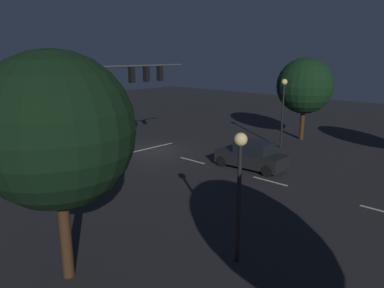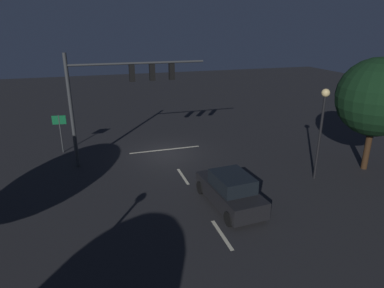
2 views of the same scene
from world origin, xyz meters
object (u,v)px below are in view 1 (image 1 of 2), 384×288
Objects in this scene: traffic_signal_assembly at (123,86)px; street_lamp_left_kerb at (283,100)px; street_lamp_right_kerb at (240,172)px; route_sign at (48,134)px; tree_right_far at (56,131)px; car_approaching at (252,156)px; tree_left_near at (305,86)px.

traffic_signal_assembly is 11.71m from street_lamp_left_kerb.
street_lamp_right_kerb is 1.69× the size of route_sign.
tree_right_far is (19.43, 3.74, 1.13)m from street_lamp_left_kerb.
traffic_signal_assembly is 1.86× the size of car_approaching.
traffic_signal_assembly is 1.24× the size of tree_left_near.
tree_left_near reaches higher than street_lamp_right_kerb.
tree_right_far reaches higher than street_lamp_right_kerb.
car_approaching is at bearing -170.13° from tree_right_far.
street_lamp_left_kerb is 1.15× the size of street_lamp_right_kerb.
street_lamp_right_kerb is at bearing 86.38° from route_sign.
traffic_signal_assembly is 1.84× the size of street_lamp_right_kerb.
route_sign is (3.97, -2.83, -2.99)m from traffic_signal_assembly.
car_approaching is 11.03m from street_lamp_right_kerb.
tree_right_far is at bearing 66.49° from route_sign.
tree_left_near is at bearing -158.55° from street_lamp_right_kerb.
tree_left_near reaches higher than car_approaching.
route_sign is 13.89m from tree_right_far.
tree_right_far reaches higher than tree_left_near.
tree_left_near is (-17.78, 8.46, 2.50)m from route_sign.
tree_left_near reaches higher than street_lamp_left_kerb.
car_approaching is 0.63× the size of tree_right_far.
street_lamp_right_kerb reaches higher than car_approaching.
car_approaching is at bearing -147.92° from street_lamp_right_kerb.
car_approaching is 13.02m from route_sign.
route_sign is (-1.00, -15.84, -1.28)m from street_lamp_right_kerb.
street_lamp_left_kerb is (-5.88, -1.39, 2.81)m from car_approaching.
tree_left_near is at bearing 154.55° from route_sign.
street_lamp_left_kerb is 0.77× the size of tree_left_near.
traffic_signal_assembly is 9.34m from car_approaching.
tree_right_far reaches higher than street_lamp_left_kerb.
car_approaching is 0.86× the size of street_lamp_left_kerb.
tree_right_far is (13.55, 2.36, 3.95)m from car_approaching.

